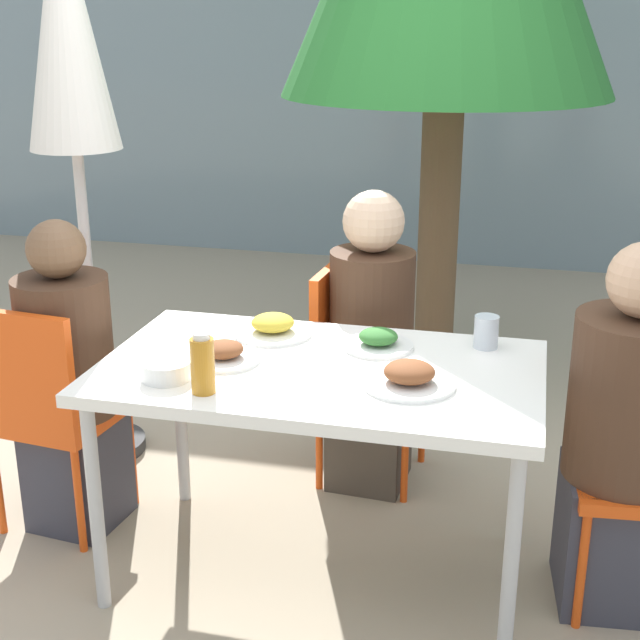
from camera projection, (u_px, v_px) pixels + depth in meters
name	position (u px, v px, depth m)	size (l,w,h in m)	color
ground_plane	(320.00, 571.00, 2.99)	(24.00, 24.00, 0.00)	tan
building_facade	(460.00, 54.00, 6.29)	(10.00, 0.20, 3.00)	gray
dining_table	(320.00, 384.00, 2.77)	(1.36, 0.80, 0.74)	white
chair_left	(45.00, 402.00, 3.08)	(0.44, 0.44, 0.86)	#E54C14
person_left	(70.00, 387.00, 3.12)	(0.32, 0.32, 1.13)	#383842
chair_right	(636.00, 445.00, 2.77)	(0.44, 0.44, 0.86)	#E54C14
person_right	(626.00, 443.00, 2.69)	(0.37, 0.37, 1.17)	#383842
chair_far	(354.00, 357.00, 3.48)	(0.42, 0.42, 0.86)	#E54C14
person_far	(371.00, 349.00, 3.40)	(0.32, 0.32, 1.17)	#473D33
closed_umbrella	(69.00, 54.00, 3.30)	(0.36, 0.36, 2.21)	#333333
plate_0	(409.00, 377.00, 2.60)	(0.27, 0.27, 0.07)	white
plate_1	(273.00, 327.00, 3.01)	(0.26, 0.26, 0.07)	white
plate_2	(378.00, 341.00, 2.89)	(0.23, 0.23, 0.06)	white
plate_3	(223.00, 354.00, 2.78)	(0.23, 0.23, 0.06)	white
bottle	(203.00, 364.00, 2.53)	(0.07, 0.07, 0.18)	#B7751E
drinking_cup	(486.00, 332.00, 2.89)	(0.08, 0.08, 0.11)	silver
salad_bowl	(166.00, 370.00, 2.65)	(0.15, 0.15, 0.06)	white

